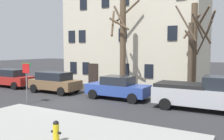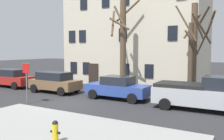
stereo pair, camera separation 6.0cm
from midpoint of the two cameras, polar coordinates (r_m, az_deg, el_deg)
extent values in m
plane|color=#2D2D30|center=(15.95, -10.02, -7.70)|extent=(120.00, 120.00, 0.00)
cube|color=beige|center=(25.73, 6.26, 7.82)|extent=(13.54, 7.91, 9.60)
cube|color=#2D231E|center=(23.73, -4.35, -0.97)|extent=(1.10, 0.12, 2.10)
cube|color=black|center=(25.16, -9.02, 0.56)|extent=(0.80, 0.08, 1.20)
cube|color=black|center=(24.20, -6.09, 0.43)|extent=(0.80, 0.08, 1.20)
cube|color=black|center=(21.93, 3.23, 0.00)|extent=(0.80, 0.08, 1.20)
cube|color=black|center=(21.01, 8.87, -0.26)|extent=(0.80, 0.08, 1.20)
cube|color=black|center=(25.23, -9.41, 7.84)|extent=(0.80, 0.08, 1.20)
cube|color=black|center=(24.42, -6.98, 7.98)|extent=(0.80, 0.08, 1.20)
cube|color=black|center=(22.01, 2.67, 8.36)|extent=(0.80, 0.08, 1.20)
cube|color=black|center=(20.35, 14.28, 8.51)|extent=(0.80, 0.08, 1.20)
cube|color=black|center=(24.69, -6.69, 15.43)|extent=(0.80, 0.08, 1.20)
cube|color=black|center=(23.31, -1.46, 16.10)|extent=(0.80, 0.08, 1.20)
cylinder|color=brown|center=(19.78, 2.71, 5.96)|extent=(0.49, 0.49, 7.67)
cylinder|color=brown|center=(21.05, 3.67, 13.67)|extent=(2.24, 0.52, 1.92)
cylinder|color=brown|center=(19.96, 0.32, 11.08)|extent=(0.88, 1.71, 2.25)
cylinder|color=brown|center=(19.14, 1.87, 10.93)|extent=(1.70, 0.36, 1.08)
cylinder|color=brown|center=(19.53, 1.94, 12.50)|extent=(1.17, 0.27, 1.84)
cylinder|color=brown|center=(18.86, 18.92, 4.50)|extent=(0.45, 0.45, 6.84)
cylinder|color=brown|center=(19.20, 22.47, 10.18)|extent=(1.01, 2.25, 1.67)
cylinder|color=brown|center=(19.50, 18.58, 9.80)|extent=(1.22, 0.73, 1.88)
cylinder|color=brown|center=(18.34, 20.87, 8.88)|extent=(1.12, 1.54, 1.93)
cylinder|color=brown|center=(19.34, 21.22, 12.09)|extent=(1.03, 1.41, 1.20)
cylinder|color=#4C3D2D|center=(17.81, 18.24, 2.08)|extent=(0.34, 0.34, 5.32)
cylinder|color=#4C3D2D|center=(17.20, 17.22, 10.61)|extent=(1.62, 0.59, 2.54)
cylinder|color=#4C3D2D|center=(17.48, 19.87, 9.72)|extent=(0.74, 1.14, 1.73)
cylinder|color=#4C3D2D|center=(18.26, 21.12, 6.98)|extent=(1.35, 1.68, 2.36)
cylinder|color=#4C3D2D|center=(17.35, 18.54, 6.37)|extent=(1.00, 0.44, 1.63)
cube|color=#AD231E|center=(24.12, -22.87, -2.14)|extent=(4.73, 1.85, 0.72)
cube|color=#1E232B|center=(24.12, -23.07, -0.55)|extent=(2.94, 1.61, 0.62)
cylinder|color=black|center=(23.52, -18.74, -3.01)|extent=(0.68, 0.23, 0.68)
cylinder|color=black|center=(22.38, -22.06, -3.50)|extent=(0.68, 0.23, 0.68)
cylinder|color=black|center=(25.94, -23.53, -2.45)|extent=(0.68, 0.23, 0.68)
cube|color=brown|center=(19.87, -13.30, -3.29)|extent=(4.21, 1.81, 0.72)
cube|color=#1E232B|center=(19.85, -13.51, -1.35)|extent=(2.61, 1.59, 0.62)
cylinder|color=black|center=(19.68, -8.43, -4.29)|extent=(0.68, 0.22, 0.68)
cylinder|color=black|center=(18.32, -11.89, -5.02)|extent=(0.68, 0.22, 0.68)
cylinder|color=black|center=(21.54, -14.46, -3.61)|extent=(0.68, 0.22, 0.68)
cylinder|color=black|center=(20.30, -17.97, -4.20)|extent=(0.68, 0.22, 0.68)
cube|color=#2D4799|center=(16.81, 1.50, -4.65)|extent=(4.44, 1.79, 0.71)
cube|color=#1E232B|center=(16.72, 1.50, -2.47)|extent=(2.05, 1.56, 0.58)
cylinder|color=black|center=(17.03, 7.41, -5.70)|extent=(0.68, 0.22, 0.68)
cylinder|color=black|center=(15.44, 4.92, -6.78)|extent=(0.68, 0.22, 0.68)
cylinder|color=black|center=(18.36, -1.38, -4.90)|extent=(0.68, 0.22, 0.68)
cylinder|color=black|center=(16.89, -4.47, -5.77)|extent=(0.68, 0.22, 0.68)
cube|color=#B7BABF|center=(14.68, 20.61, -5.86)|extent=(5.40, 2.06, 0.95)
cube|color=#1E232B|center=(14.45, 24.50, -2.83)|extent=(1.74, 1.77, 0.70)
cube|color=black|center=(14.79, 16.14, -3.40)|extent=(2.82, 1.94, 0.20)
cylinder|color=black|center=(16.06, 14.58, -6.46)|extent=(0.68, 0.23, 0.68)
cylinder|color=black|center=(14.19, 12.59, -7.91)|extent=(0.68, 0.23, 0.68)
cylinder|color=gold|center=(9.10, -13.14, -14.41)|extent=(0.22, 0.22, 0.68)
sphere|color=black|center=(8.99, -13.18, -12.24)|extent=(0.21, 0.21, 0.21)
cylinder|color=black|center=(9.19, -13.89, -14.00)|extent=(0.10, 0.09, 0.09)
cylinder|color=black|center=(8.99, -12.37, -14.41)|extent=(0.10, 0.09, 0.09)
cylinder|color=slate|center=(16.14, -19.54, -3.11)|extent=(0.07, 0.07, 2.58)
cube|color=red|center=(16.03, -19.69, 0.39)|extent=(0.60, 0.03, 0.60)
cube|color=#1E8C38|center=(16.04, -19.61, 1.29)|extent=(0.76, 0.02, 0.18)
torus|color=black|center=(24.32, -11.66, -2.57)|extent=(0.69, 0.27, 0.71)
torus|color=black|center=(25.22, -12.85, -2.33)|extent=(0.69, 0.27, 0.71)
cylinder|color=#1E4C8C|center=(24.74, -12.27, -1.94)|extent=(0.96, 0.36, 0.19)
cylinder|color=#1E4C8C|center=(24.89, -12.51, -1.37)|extent=(0.10, 0.06, 0.45)
camera|label=1|loc=(0.03, -89.90, 0.01)|focal=38.46mm
camera|label=2|loc=(0.03, 90.10, -0.01)|focal=38.46mm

